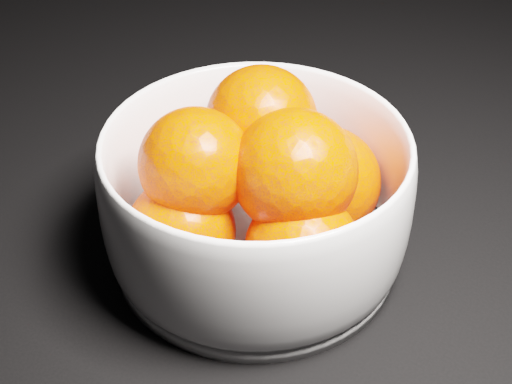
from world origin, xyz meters
The scene contains 2 objects.
bowl centered at (0.25, 0.25, 0.06)m, with size 0.23×0.23×0.11m.
orange_pile centered at (0.25, 0.25, 0.07)m, with size 0.18×0.19×0.13m.
Camera 1 is at (0.48, -0.09, 0.38)m, focal length 50.00 mm.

